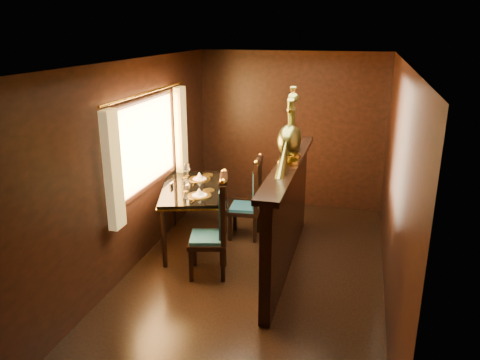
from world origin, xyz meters
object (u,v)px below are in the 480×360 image
Objects in this scene: peacock_right at (293,128)px; chair_right at (253,196)px; dining_table at (194,192)px; peacock_left at (289,127)px; chair_left at (218,223)px.

chair_right is at bearing 139.16° from peacock_right.
peacock_left is (1.30, -0.38, 1.03)m from dining_table.
chair_right is at bearing 67.91° from chair_left.
peacock_left is 0.29m from peacock_right.
peacock_right is at bearing -22.15° from dining_table.
dining_table is at bearing 163.66° from peacock_left.
chair_right is 1.40× the size of peacock_left.
chair_right is 1.67× the size of peacock_right.
peacock_left is (0.76, 0.32, 1.12)m from chair_left.
peacock_left reaches higher than chair_left.
peacock_left reaches higher than dining_table.
chair_left is at bearing -69.74° from dining_table.
peacock_right is at bearing 24.12° from chair_left.
chair_right is at bearing 126.99° from peacock_left.
dining_table is 2.23× the size of peacock_right.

